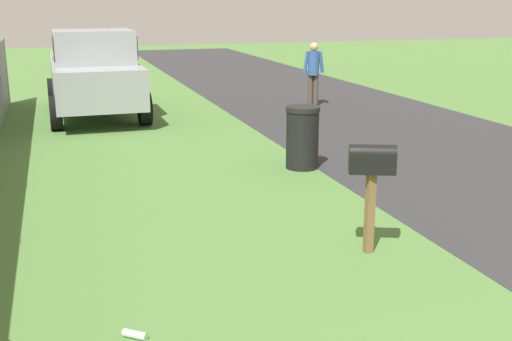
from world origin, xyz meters
TOP-DOWN VIEW (x-y plane):
  - mailbox at (5.51, -0.77)m, footprint 0.38×0.55m
  - pickup_truck at (15.34, 1.56)m, footprint 5.01×2.24m
  - trash_bin at (9.22, -1.42)m, footprint 0.57×0.57m
  - pedestrian at (15.22, -4.10)m, footprint 0.30×0.53m
  - litter_bottle_far_scatter at (4.39, 2.00)m, footprint 0.19×0.21m

SIDE VIEW (x-z plane):
  - litter_bottle_far_scatter at x=4.39m, z-range 0.00..0.07m
  - trash_bin at x=9.22m, z-range 0.00..1.06m
  - pedestrian at x=15.22m, z-range 0.13..1.81m
  - mailbox at x=5.51m, z-range 0.37..1.63m
  - pickup_truck at x=15.34m, z-range 0.06..2.15m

